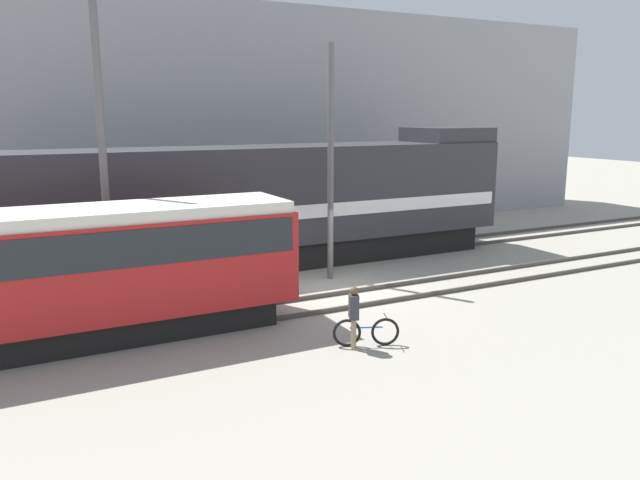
% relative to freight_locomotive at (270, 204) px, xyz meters
% --- Properties ---
extents(ground_plane, '(120.00, 120.00, 0.00)m').
position_rel_freight_locomotive_xyz_m(ground_plane, '(0.46, -4.11, -2.39)').
color(ground_plane, '#9E998C').
extents(track_near, '(60.00, 1.50, 0.14)m').
position_rel_freight_locomotive_xyz_m(track_near, '(0.46, -5.36, -2.32)').
color(track_near, '#47423D').
rests_on(track_near, ground).
extents(track_far, '(60.00, 1.51, 0.14)m').
position_rel_freight_locomotive_xyz_m(track_far, '(0.46, -0.00, -2.32)').
color(track_far, '#47423D').
rests_on(track_far, ground).
extents(building_backdrop, '(44.68, 6.00, 10.74)m').
position_rel_freight_locomotive_xyz_m(building_backdrop, '(0.46, 9.26, 2.99)').
color(building_backdrop, '#99999E').
rests_on(building_backdrop, ground).
extents(freight_locomotive, '(19.67, 3.04, 5.13)m').
position_rel_freight_locomotive_xyz_m(freight_locomotive, '(0.00, 0.00, 0.00)').
color(freight_locomotive, black).
rests_on(freight_locomotive, ground).
extents(streetcar, '(9.52, 2.54, 3.41)m').
position_rel_freight_locomotive_xyz_m(streetcar, '(-6.72, -5.36, -0.43)').
color(streetcar, black).
rests_on(streetcar, ground).
extents(bicycle, '(1.57, 0.74, 0.77)m').
position_rel_freight_locomotive_xyz_m(bicycle, '(-1.18, -8.85, -2.03)').
color(bicycle, black).
rests_on(bicycle, ground).
extents(person, '(0.34, 0.42, 1.58)m').
position_rel_freight_locomotive_xyz_m(person, '(-1.54, -8.85, -1.43)').
color(person, '#8C7A5B').
rests_on(person, ground).
extents(utility_pole_center, '(0.23, 0.23, 8.89)m').
position_rel_freight_locomotive_xyz_m(utility_pole_center, '(-6.26, -2.68, 2.06)').
color(utility_pole_center, '#595959').
rests_on(utility_pole_center, ground).
extents(utility_pole_right, '(0.21, 0.21, 7.99)m').
position_rel_freight_locomotive_xyz_m(utility_pole_right, '(1.12, -2.68, 1.61)').
color(utility_pole_right, '#595959').
rests_on(utility_pole_right, ground).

